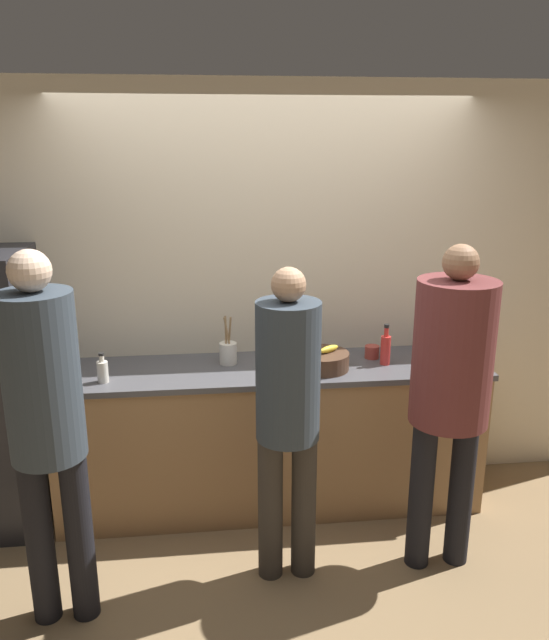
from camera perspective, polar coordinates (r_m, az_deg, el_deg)
name	(u,v)px	position (r m, az deg, el deg)	size (l,w,h in m)	color
ground_plane	(277,532)	(3.92, 0.24, -18.81)	(14.00, 14.00, 0.00)	#8C704C
wall_back	(265,294)	(3.97, -0.83, 2.37)	(5.20, 0.06, 2.60)	beige
counter	(271,435)	(3.98, -0.35, -10.43)	(2.61, 0.63, 0.93)	#9E754C
person_left	(46,414)	(2.98, -20.19, -8.07)	(0.33, 0.33, 1.82)	black
person_center	(288,405)	(3.13, 1.22, -7.76)	(0.32, 0.32, 1.68)	#38332D
person_right	(451,377)	(3.29, 15.83, -5.06)	(0.40, 0.40, 1.77)	black
fruit_bowl	(322,360)	(3.74, 4.38, -3.70)	(0.32, 0.32, 0.14)	#4C3323
utensil_crock	(228,352)	(3.81, -4.26, -2.95)	(0.11, 0.11, 0.30)	silver
bottle_clear	(103,371)	(3.65, -15.44, -4.49)	(0.06, 0.06, 0.17)	silver
bottle_red	(386,349)	(3.85, 10.12, -2.59)	(0.06, 0.06, 0.25)	red
cup_red	(372,352)	(3.96, 8.90, -2.90)	(0.09, 0.09, 0.08)	#A33D33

